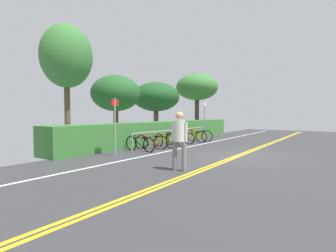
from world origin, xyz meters
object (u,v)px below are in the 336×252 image
object	(u,v)px
bicycle_3	(176,139)
sign_post_near	(115,121)
bicycle_1	(151,142)
bicycle_4	(181,138)
bicycle_5	(192,136)
bicycle_0	(140,144)
tree_far_right	(156,97)
tree_mid	(116,94)
tree_extra	(197,87)
bike_rack	(174,133)
bicycle_2	(165,140)
pedestrian	(179,137)
tree_near_left	(66,57)
bicycle_6	(199,136)
sign_post_far	(205,117)

from	to	relation	value
bicycle_3	sign_post_near	world-z (taller)	sign_post_near
bicycle_1	sign_post_near	bearing A→B (deg)	-178.19
bicycle_4	bicycle_5	bearing A→B (deg)	-9.10
bicycle_0	tree_far_right	bearing A→B (deg)	31.44
tree_mid	tree_extra	distance (m)	8.74
bike_rack	bicycle_5	world-z (taller)	bike_rack
bicycle_2	tree_extra	world-z (taller)	tree_extra
bicycle_0	tree_far_right	xyz separation A→B (m)	(6.12, 3.74, 2.53)
bicycle_4	pedestrian	world-z (taller)	pedestrian
pedestrian	tree_near_left	xyz separation A→B (m)	(0.51, 6.09, 3.13)
bicycle_4	tree_mid	distance (m)	4.30
sign_post_near	bicycle_3	bearing A→B (deg)	-1.38
bicycle_0	tree_mid	distance (m)	3.84
bicycle_6	pedestrian	distance (m)	8.49
tree_extra	tree_mid	bearing A→B (deg)	178.13
tree_mid	pedestrian	bearing A→B (deg)	-119.80
bicycle_2	tree_far_right	distance (m)	6.31
tree_near_left	bicycle_6	bearing A→B (deg)	-20.25
bicycle_4	tree_extra	world-z (taller)	tree_extra
bike_rack	tree_extra	xyz separation A→B (m)	(7.22, 2.50, 3.16)
bicycle_0	bicycle_1	world-z (taller)	bicycle_1
bicycle_1	bike_rack	bearing A→B (deg)	-2.17
bicycle_1	pedestrian	world-z (taller)	pedestrian
bicycle_0	bicycle_2	bearing A→B (deg)	-2.78
bicycle_0	bicycle_1	bearing A→B (deg)	1.29
tree_extra	bicycle_3	bearing A→B (deg)	-160.15
bicycle_5	tree_near_left	distance (m)	7.93
tree_mid	bicycle_1	bearing A→B (deg)	-98.13
bicycle_4	tree_mid	world-z (taller)	tree_mid
bicycle_1	bicycle_2	xyz separation A→B (m)	(0.96, -0.10, 0.01)
bicycle_6	tree_near_left	xyz separation A→B (m)	(-7.23, 2.67, 3.78)
bike_rack	bicycle_1	distance (m)	1.87
bicycle_0	tree_far_right	size ratio (longest dim) A/B	0.45
bicycle_6	tree_mid	world-z (taller)	tree_mid
bicycle_3	pedestrian	bearing A→B (deg)	-146.09
tree_extra	sign_post_far	bearing A→B (deg)	-144.90
bicycle_5	sign_post_far	bearing A→B (deg)	4.70
bicycle_0	bicycle_6	size ratio (longest dim) A/B	1.06
pedestrian	tree_near_left	distance (m)	6.86
bicycle_1	bicycle_0	bearing A→B (deg)	-178.71
bicycle_1	bicycle_4	bearing A→B (deg)	0.54
bicycle_3	bicycle_5	xyz separation A→B (m)	(1.89, 0.04, -0.02)
bike_rack	bicycle_5	xyz separation A→B (m)	(1.90, -0.07, -0.30)
sign_post_near	tree_far_right	bearing A→B (deg)	26.36
bicycle_3	tree_extra	world-z (taller)	tree_extra
sign_post_far	tree_far_right	size ratio (longest dim) A/B	0.64
bicycle_5	pedestrian	size ratio (longest dim) A/B	1.03
bicycle_4	tree_extra	distance (m)	7.64
bike_rack	bicycle_6	world-z (taller)	bike_rack
bicycle_6	bicycle_0	bearing A→B (deg)	178.39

